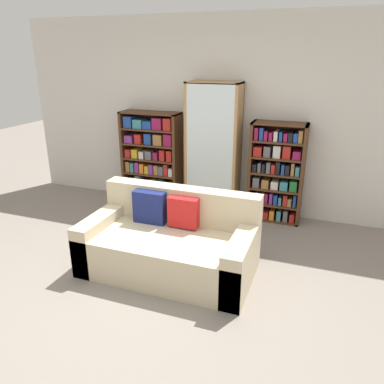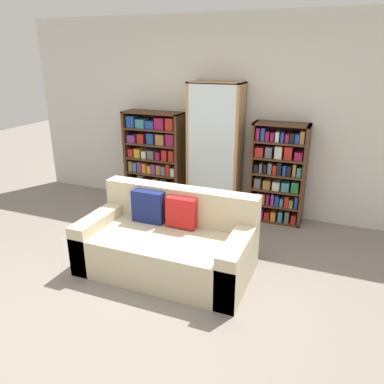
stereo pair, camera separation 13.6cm
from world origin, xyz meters
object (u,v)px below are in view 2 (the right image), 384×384
object	(u,v)px
bookshelf_right	(278,174)
wine_bottle	(232,229)
couch	(168,244)
display_cabinet	(215,151)
bookshelf_left	(155,159)

from	to	relation	value
bookshelf_right	wine_bottle	size ratio (longest dim) A/B	3.58
couch	wine_bottle	distance (m)	1.00
display_cabinet	couch	bearing A→B (deg)	-88.27
couch	bookshelf_left	distance (m)	2.02
display_cabinet	wine_bottle	xyz separation A→B (m)	(0.51, -0.80, -0.75)
bookshelf_left	display_cabinet	world-z (taller)	display_cabinet
wine_bottle	bookshelf_left	bearing A→B (deg)	151.12
display_cabinet	wine_bottle	bearing A→B (deg)	-57.44
couch	display_cabinet	xyz separation A→B (m)	(-0.05, 1.68, 0.62)
display_cabinet	wine_bottle	distance (m)	1.21
couch	bookshelf_left	xyz separation A→B (m)	(-1.02, 1.69, 0.40)
bookshelf_right	wine_bottle	xyz separation A→B (m)	(-0.38, -0.82, -0.51)
wine_bottle	bookshelf_right	bearing A→B (deg)	65.24
bookshelf_left	wine_bottle	world-z (taller)	bookshelf_left
bookshelf_left	couch	bearing A→B (deg)	-58.89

